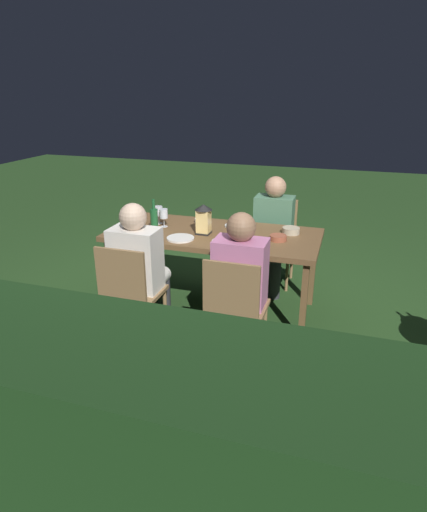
% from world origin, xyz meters
% --- Properties ---
extents(ground_plane, '(16.00, 16.00, 0.00)m').
position_xyz_m(ground_plane, '(0.00, 0.00, 0.00)').
color(ground_plane, '#26471E').
extents(dining_table, '(1.87, 0.84, 0.75)m').
position_xyz_m(dining_table, '(0.00, 0.00, 0.69)').
color(dining_table, brown).
rests_on(dining_table, ground).
extents(chair_side_left_a, '(0.42, 0.40, 0.87)m').
position_xyz_m(chair_side_left_a, '(-0.42, -0.81, 0.49)').
color(chair_side_left_a, '#937047').
rests_on(chair_side_left_a, ground).
extents(person_in_green, '(0.38, 0.47, 1.15)m').
position_xyz_m(person_in_green, '(-0.42, -0.62, 0.64)').
color(person_in_green, '#4C7A5B').
rests_on(person_in_green, ground).
extents(chair_side_right_a, '(0.42, 0.40, 0.87)m').
position_xyz_m(chair_side_right_a, '(-0.42, 0.81, 0.49)').
color(chair_side_right_a, '#937047').
rests_on(chair_side_right_a, ground).
extents(person_in_pink, '(0.38, 0.47, 1.15)m').
position_xyz_m(person_in_pink, '(-0.42, 0.62, 0.64)').
color(person_in_pink, '#C675A3').
rests_on(person_in_pink, ground).
extents(chair_side_right_b, '(0.42, 0.40, 0.87)m').
position_xyz_m(chair_side_right_b, '(0.42, 0.81, 0.49)').
color(chair_side_right_b, '#937047').
rests_on(chair_side_right_b, ground).
extents(person_in_cream, '(0.38, 0.47, 1.15)m').
position_xyz_m(person_in_cream, '(0.42, 0.62, 0.64)').
color(person_in_cream, white).
rests_on(person_in_cream, ground).
extents(lantern_centerpiece, '(0.15, 0.15, 0.27)m').
position_xyz_m(lantern_centerpiece, '(0.07, 0.05, 0.90)').
color(lantern_centerpiece, black).
rests_on(lantern_centerpiece, dining_table).
extents(green_bottle_on_table, '(0.07, 0.07, 0.29)m').
position_xyz_m(green_bottle_on_table, '(0.52, 0.11, 0.86)').
color(green_bottle_on_table, '#1E5B2D').
rests_on(green_bottle_on_table, dining_table).
extents(wine_glass_a, '(0.08, 0.08, 0.17)m').
position_xyz_m(wine_glass_a, '(0.57, -0.10, 0.87)').
color(wine_glass_a, silver).
rests_on(wine_glass_a, dining_table).
extents(wine_glass_b, '(0.08, 0.08, 0.17)m').
position_xyz_m(wine_glass_b, '(0.49, -0.02, 0.87)').
color(wine_glass_b, silver).
rests_on(wine_glass_b, dining_table).
extents(wine_glass_c, '(0.08, 0.08, 0.17)m').
position_xyz_m(wine_glass_c, '(-0.32, 0.06, 0.87)').
color(wine_glass_c, silver).
rests_on(wine_glass_c, dining_table).
extents(plate_a, '(0.22, 0.22, 0.01)m').
position_xyz_m(plate_a, '(-0.15, -0.23, 0.76)').
color(plate_a, silver).
rests_on(plate_a, dining_table).
extents(plate_b, '(0.21, 0.21, 0.01)m').
position_xyz_m(plate_b, '(-0.17, 0.23, 0.76)').
color(plate_b, white).
rests_on(plate_b, dining_table).
extents(plate_c, '(0.23, 0.23, 0.01)m').
position_xyz_m(plate_c, '(0.21, 0.26, 0.76)').
color(plate_c, white).
rests_on(plate_c, dining_table).
extents(bowl_olives, '(0.15, 0.15, 0.05)m').
position_xyz_m(bowl_olives, '(-0.66, -0.18, 0.78)').
color(bowl_olives, '#BCAD8E').
rests_on(bowl_olives, dining_table).
extents(bowl_bread, '(0.12, 0.12, 0.05)m').
position_xyz_m(bowl_bread, '(0.81, 0.28, 0.78)').
color(bowl_bread, '#BCAD8E').
rests_on(bowl_bread, dining_table).
extents(bowl_salad, '(0.14, 0.14, 0.04)m').
position_xyz_m(bowl_salad, '(0.20, -0.25, 0.77)').
color(bowl_salad, silver).
rests_on(bowl_salad, dining_table).
extents(bowl_dip, '(0.14, 0.14, 0.04)m').
position_xyz_m(bowl_dip, '(-0.58, 0.03, 0.77)').
color(bowl_dip, '#9E5138').
rests_on(bowl_dip, dining_table).
extents(hedge_backdrop, '(5.67, 0.70, 1.02)m').
position_xyz_m(hedge_backdrop, '(0.00, 2.23, 0.51)').
color(hedge_backdrop, '#193816').
rests_on(hedge_backdrop, ground).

